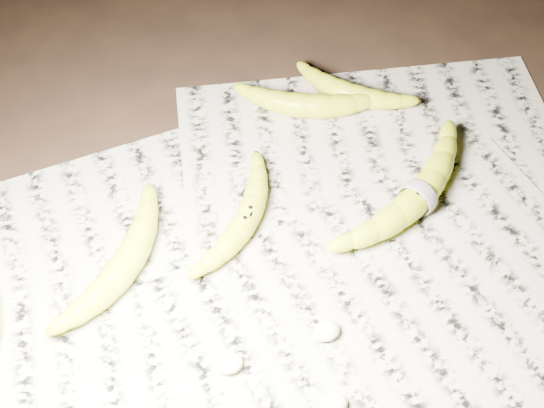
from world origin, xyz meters
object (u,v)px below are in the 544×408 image
object	(u,v)px
banana_left_b	(126,263)
banana_taped	(418,196)
banana_upper_a	(309,104)
banana_upper_b	(350,92)
banana_center	(246,218)

from	to	relation	value
banana_left_b	banana_taped	bearing A→B (deg)	-50.16
banana_upper_a	banana_upper_b	xyz separation A→B (m)	(0.07, 0.00, -0.00)
banana_center	banana_taped	world-z (taller)	banana_taped
banana_upper_a	banana_upper_b	bearing A→B (deg)	28.59
banana_left_b	banana_upper_b	size ratio (longest dim) A/B	1.26
banana_left_b	banana_upper_b	bearing A→B (deg)	-20.12
banana_center	banana_upper_a	bearing A→B (deg)	-0.80
banana_center	banana_taped	xyz separation A→B (m)	(0.23, -0.05, 0.00)
banana_taped	banana_upper_a	xyz separation A→B (m)	(-0.07, 0.21, -0.00)
banana_left_b	banana_upper_a	world-z (taller)	banana_left_b
banana_upper_a	banana_taped	bearing A→B (deg)	-46.15
banana_taped	banana_left_b	bearing A→B (deg)	146.07
banana_center	banana_taped	distance (m)	0.23
banana_left_b	banana_upper_a	bearing A→B (deg)	-16.17
banana_taped	banana_upper_a	bearing A→B (deg)	79.75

